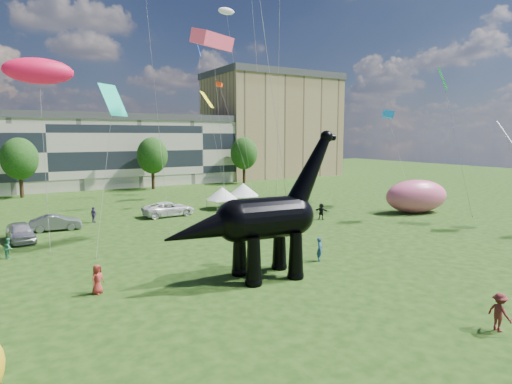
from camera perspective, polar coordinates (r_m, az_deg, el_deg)
ground at (r=25.60m, az=5.53°, el=-13.53°), size 220.00×220.00×0.00m
terrace_row at (r=81.51m, az=-26.41°, el=4.51°), size 78.00×11.00×12.00m
apartment_block at (r=100.17m, az=2.08°, el=8.56°), size 28.00×18.00×22.00m
tree_mid_left at (r=72.31m, az=-29.03°, el=4.30°), size 5.20×5.20×9.44m
tree_mid_right at (r=75.61m, az=-13.67°, el=5.13°), size 5.20×5.20×9.44m
tree_far_right at (r=82.70m, az=-1.61°, el=5.52°), size 5.20×5.20×9.44m
dinosaur_sculpture at (r=27.44m, az=0.54°, el=-3.92°), size 12.15×3.59×9.90m
car_silver at (r=42.71m, az=-28.89°, el=-4.69°), size 2.50×5.11×1.68m
car_grey at (r=46.05m, az=-25.13°, el=-3.73°), size 4.80×2.13×1.53m
car_white at (r=50.16m, az=-11.56°, el=-2.22°), size 6.03×2.97×1.65m
car_dark at (r=46.75m, az=1.95°, el=-2.92°), size 2.00×4.91×1.42m
gazebo_near at (r=53.99m, az=-4.53°, el=-0.20°), size 4.03×4.03×2.76m
gazebo_far at (r=57.07m, az=-1.72°, el=0.32°), size 5.19×5.19×2.88m
inflatable_pink at (r=54.61m, az=20.60°, el=-0.53°), size 8.73×5.97×3.98m
visitors at (r=34.31m, az=-6.89°, el=-6.54°), size 43.05×37.75×1.85m
kites at (r=40.85m, az=-18.47°, el=19.23°), size 64.81×47.02×28.34m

